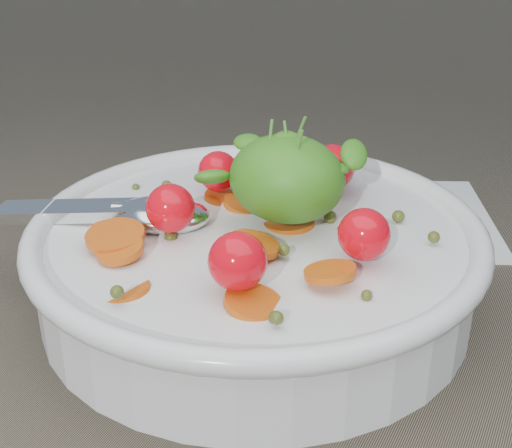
% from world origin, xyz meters
% --- Properties ---
extents(ground, '(6.00, 6.00, 0.00)m').
position_xyz_m(ground, '(0.00, 0.00, 0.00)').
color(ground, brown).
rests_on(ground, ground).
extents(bowl, '(0.33, 0.31, 0.13)m').
position_xyz_m(bowl, '(0.01, 0.03, 0.04)').
color(bowl, white).
rests_on(bowl, ground).
extents(napkin, '(0.22, 0.21, 0.01)m').
position_xyz_m(napkin, '(0.05, 0.19, 0.00)').
color(napkin, white).
rests_on(napkin, ground).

